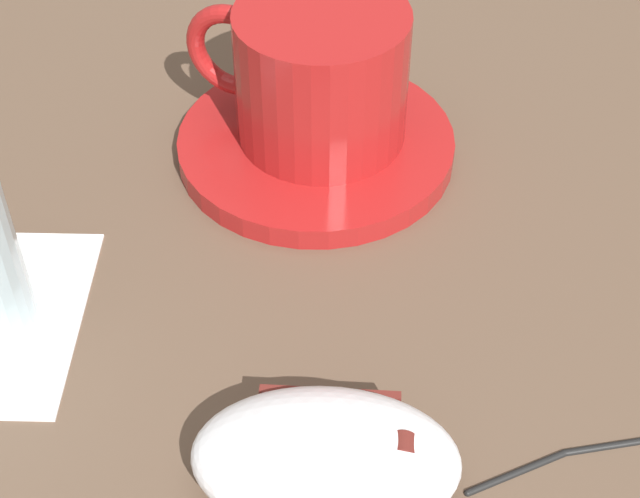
# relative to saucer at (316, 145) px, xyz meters

# --- Properties ---
(ground_plane) EXTENTS (3.00, 3.00, 0.00)m
(ground_plane) POSITION_rel_saucer_xyz_m (-0.01, -0.11, -0.01)
(ground_plane) COLOR brown
(saucer) EXTENTS (0.15, 0.15, 0.01)m
(saucer) POSITION_rel_saucer_xyz_m (0.00, 0.00, 0.00)
(saucer) COLOR maroon
(saucer) RESTS_ON ground
(coffee_cup) EXTENTS (0.12, 0.09, 0.07)m
(coffee_cup) POSITION_rel_saucer_xyz_m (-0.00, 0.00, 0.04)
(coffee_cup) COLOR maroon
(coffee_cup) RESTS_ON saucer
(computer_mouse) EXTENTS (0.12, 0.09, 0.04)m
(computer_mouse) POSITION_rel_saucer_xyz_m (0.07, -0.20, 0.01)
(computer_mouse) COLOR silver
(computer_mouse) RESTS_ON ground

